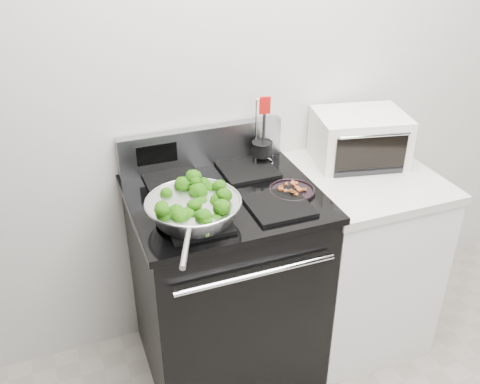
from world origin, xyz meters
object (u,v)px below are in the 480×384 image
gas_range (226,282)px  utensil_holder (262,152)px  toaster_oven (359,138)px  skillet (193,209)px  bacon_plate (292,189)px

gas_range → utensil_holder: (0.26, 0.21, 0.52)m
gas_range → toaster_oven: toaster_oven is taller
gas_range → skillet: bearing=-139.1°
toaster_oven → skillet: bearing=-150.7°
gas_range → utensil_holder: bearing=38.9°
bacon_plate → toaster_oven: bearing=25.5°
skillet → utensil_holder: 0.56m
gas_range → utensil_holder: 0.62m
bacon_plate → toaster_oven: (0.45, 0.21, 0.07)m
gas_range → bacon_plate: (0.27, -0.08, 0.48)m
utensil_holder → toaster_oven: (0.46, -0.08, 0.03)m
bacon_plate → utensil_holder: (-0.01, 0.29, 0.04)m
bacon_plate → utensil_holder: bearing=92.5°
bacon_plate → utensil_holder: utensil_holder is taller
gas_range → toaster_oven: 0.92m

